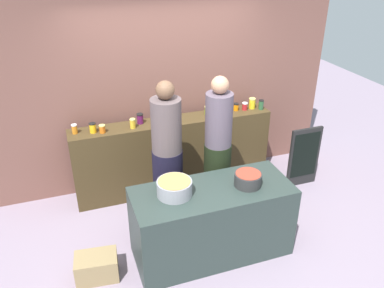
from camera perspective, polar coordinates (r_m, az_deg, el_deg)
The scene contains 22 objects.
ground at distance 4.87m, azimuth 1.40°, elevation -12.85°, with size 12.00×12.00×0.00m, color gray.
storefront_wall at distance 5.35m, azimuth -3.97°, elevation 9.48°, with size 4.80×0.12×3.00m, color brown.
display_shelf at distance 5.44m, azimuth -2.63°, elevation -1.52°, with size 2.70×0.36×1.03m, color #40311B.
prep_table at distance 4.39m, azimuth 2.87°, elevation -11.09°, with size 1.70×0.70×0.84m, color #293632.
preserve_jar_0 at distance 5.02m, azimuth -16.58°, elevation 2.09°, with size 0.07×0.07×0.12m.
preserve_jar_1 at distance 4.99m, azimuth -14.12°, elevation 2.27°, with size 0.08×0.08×0.12m.
preserve_jar_2 at distance 4.96m, azimuth -12.80°, elevation 2.15°, with size 0.08×0.08×0.10m.
preserve_jar_3 at distance 5.01m, azimuth -8.54°, elevation 2.95°, with size 0.07×0.07×0.12m.
preserve_jar_4 at distance 5.12m, azimuth -7.49°, elevation 3.66°, with size 0.08×0.08×0.13m.
preserve_jar_5 at distance 5.07m, azimuth -5.02°, elevation 3.50°, with size 0.08×0.08×0.13m.
preserve_jar_6 at distance 5.21m, azimuth -2.79°, elevation 4.28°, with size 0.07×0.07×0.13m.
preserve_jar_7 at distance 5.36m, azimuth 2.21°, elevation 4.89°, with size 0.08×0.08×0.11m.
preserve_jar_8 at distance 5.51m, azimuth 6.38°, elevation 5.34°, with size 0.07×0.07×0.11m.
preserve_jar_9 at distance 5.55m, azimuth 7.62°, elevation 5.42°, with size 0.08×0.08×0.10m.
preserve_jar_10 at distance 5.61m, azimuth 8.66°, elevation 5.82°, with size 0.09×0.09×0.15m.
preserve_jar_11 at distance 5.60m, azimuth 9.93°, elevation 5.61°, with size 0.07×0.07×0.14m.
cooking_pot_left at distance 4.02m, azimuth -2.54°, elevation -6.33°, with size 0.36×0.36×0.17m.
cooking_pot_center at distance 4.21m, azimuth 8.06°, elevation -5.06°, with size 0.29×0.29×0.14m.
cook_with_tongs at distance 4.58m, azimuth -3.54°, elevation -2.86°, with size 0.35×0.35×1.84m.
cook_in_cap at distance 4.69m, azimuth 3.69°, elevation -1.92°, with size 0.32×0.32×1.85m.
bread_crate at distance 4.40m, azimuth -13.56°, elevation -16.81°, with size 0.43×0.29×0.27m, color #8D764E.
chalkboard_sign at distance 5.73m, azimuth 15.84°, elevation -1.79°, with size 0.47×0.05×0.88m.
Camera 1 is at (-1.34, -3.45, 3.17)m, focal length 37.02 mm.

